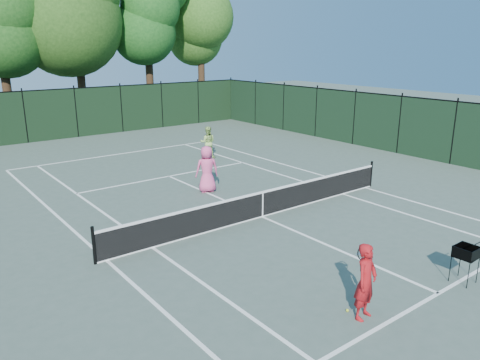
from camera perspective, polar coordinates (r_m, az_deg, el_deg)
ground at (r=15.88m, az=2.73°, el=-4.50°), size 90.00×90.00×0.00m
sideline_doubles_left at (r=13.28m, az=-15.92°, el=-9.42°), size 0.10×23.77×0.01m
sideline_doubles_right at (r=19.70m, az=15.01°, el=-0.91°), size 0.10×23.77×0.01m
sideline_singles_left at (r=13.78m, az=-10.60°, el=-8.10°), size 0.10×23.77×0.01m
sideline_singles_right at (r=18.67m, az=12.43°, el=-1.67°), size 0.10×23.77×0.01m
baseline_far at (r=25.73m, az=-14.63°, el=3.07°), size 10.97×0.10×0.01m
service_line_near at (r=12.18m, az=23.04°, el=-12.59°), size 8.23×0.10×0.01m
service_line_far at (r=20.93m, az=-8.65°, el=0.46°), size 8.23×0.10×0.01m
center_service_line at (r=15.88m, az=2.73°, el=-4.49°), size 0.10×12.80×0.01m
tennis_net at (r=15.72m, az=2.75°, el=-2.88°), size 11.69×0.09×1.06m
fence_far at (r=31.13m, az=-19.34°, el=7.69°), size 24.00×0.05×3.00m
fence_right at (r=24.76m, az=24.60°, el=5.17°), size 0.05×36.00×3.00m
tree_4 at (r=36.97m, az=-11.38°, el=19.81°), size 6.20×6.20×12.97m
tree_5 at (r=39.86m, az=-4.88°, el=19.14°), size 5.80×5.80×12.23m
coach at (r=10.33m, az=15.09°, el=-11.85°), size 0.87×0.74×1.68m
player_pink at (r=18.33m, az=-4.05°, el=1.33°), size 1.05×0.86×1.84m
player_green at (r=24.00m, az=-3.96°, el=4.61°), size 1.00×0.96×1.62m
ball_hopper at (r=12.63m, az=25.87°, el=-7.93°), size 0.53×0.53×0.94m
loose_ball_midcourt at (r=10.83m, az=12.96°, el=-15.22°), size 0.07×0.07×0.07m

